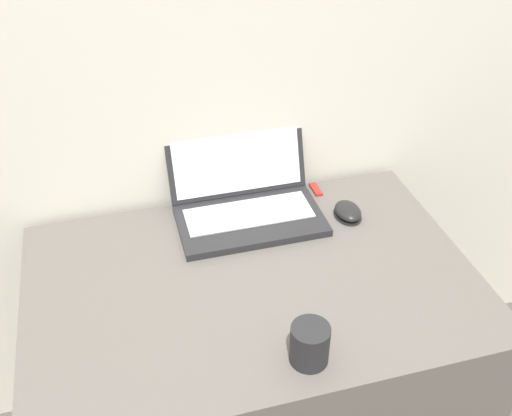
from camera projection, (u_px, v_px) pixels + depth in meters
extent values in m
cube|color=silver|center=(208.00, 4.00, 1.38)|extent=(7.00, 0.04, 2.50)
cube|color=#5B5651|center=(253.00, 380.00, 1.60)|extent=(1.04, 0.69, 0.73)
cube|color=#232326|center=(250.00, 220.00, 1.55)|extent=(0.37, 0.22, 0.02)
cube|color=#B7B7BC|center=(249.00, 213.00, 1.56)|extent=(0.33, 0.12, 0.00)
cube|color=#232326|center=(236.00, 151.00, 1.59)|extent=(0.37, 0.09, 0.23)
cube|color=white|center=(236.00, 151.00, 1.59)|extent=(0.34, 0.08, 0.21)
cylinder|color=#232326|center=(310.00, 344.00, 1.17)|extent=(0.08, 0.08, 0.09)
cylinder|color=black|center=(311.00, 330.00, 1.15)|extent=(0.07, 0.07, 0.01)
ellipsoid|color=black|center=(347.00, 215.00, 1.58)|extent=(0.07, 0.10, 0.01)
ellipsoid|color=black|center=(348.00, 211.00, 1.57)|extent=(0.07, 0.09, 0.03)
cube|color=#B2261E|center=(316.00, 189.00, 1.68)|extent=(0.02, 0.06, 0.01)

